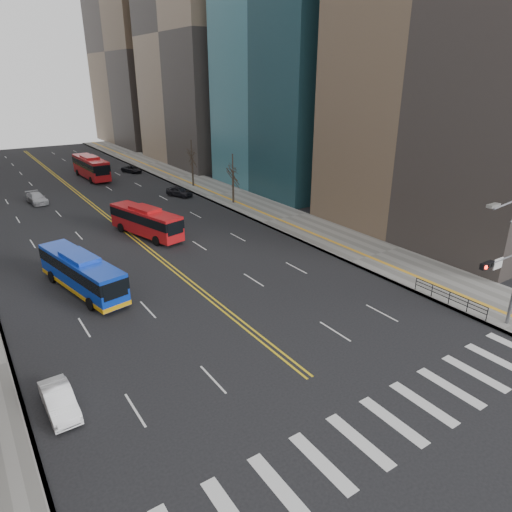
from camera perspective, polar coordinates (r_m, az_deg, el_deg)
ground at (r=24.58m, az=14.82°, el=-20.35°), size 220.00×220.00×0.00m
sidewalk_right at (r=66.78m, az=-3.97°, el=7.76°), size 7.00×130.00×0.15m
crosswalk at (r=24.57m, az=14.82°, el=-20.34°), size 26.70×4.00×0.01m
centerline at (r=69.78m, az=-20.88°, el=6.94°), size 0.55×100.00×0.01m
office_towers at (r=81.50m, az=-25.82°, el=25.30°), size 83.00×134.00×58.00m
signal_mast at (r=33.34m, az=29.13°, el=-1.00°), size 5.37×0.37×9.39m
pedestrian_railing at (r=37.04m, az=23.03°, el=-4.61°), size 0.06×6.06×1.02m
street_trees at (r=47.79m, az=-23.95°, el=6.19°), size 35.20×47.20×7.60m
blue_bus at (r=38.60m, az=-20.96°, el=-1.89°), size 4.33×10.94×3.15m
red_bus_near at (r=50.01m, az=-13.61°, el=4.40°), size 4.72×10.21×3.19m
red_bus_far at (r=81.68m, az=-19.95°, el=10.53°), size 3.22×11.74×3.69m
car_white at (r=26.51m, az=-23.38°, el=-16.27°), size 1.44×3.90×1.27m
car_dark_mid at (r=66.30m, az=-9.58°, el=7.96°), size 3.07×4.38×1.38m
car_silver at (r=68.40m, az=-25.71°, el=6.52°), size 2.42×4.94×1.38m
car_dark_far at (r=84.88m, az=-15.27°, el=10.42°), size 3.21×4.48×1.13m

